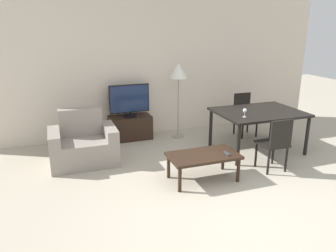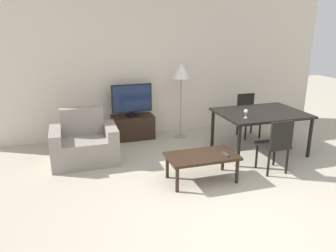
{
  "view_description": "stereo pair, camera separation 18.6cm",
  "coord_description": "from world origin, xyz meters",
  "px_view_note": "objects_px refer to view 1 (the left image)",
  "views": [
    {
      "loc": [
        -2.03,
        -2.99,
        2.19
      ],
      "look_at": [
        -0.38,
        1.66,
        0.65
      ],
      "focal_mm": 35.0,
      "sensor_mm": 36.0,
      "label": 1
    },
    {
      "loc": [
        -1.85,
        -3.05,
        2.19
      ],
      "look_at": [
        -0.38,
        1.66,
        0.65
      ],
      "focal_mm": 35.0,
      "sensor_mm": 36.0,
      "label": 2
    }
  ],
  "objects_px": {
    "tv_stand": "(130,128)",
    "tv": "(129,100)",
    "coffee_table": "(203,157)",
    "dining_table": "(258,115)",
    "wine_glass_left": "(245,111)",
    "dining_chair_far": "(244,112)",
    "dining_chair_near": "(276,142)",
    "floor_lamp": "(178,74)",
    "remote_primary": "(227,153)",
    "armchair": "(83,145)"
  },
  "relations": [
    {
      "from": "coffee_table",
      "to": "tv",
      "type": "bearing_deg",
      "value": 105.41
    },
    {
      "from": "wine_glass_left",
      "to": "dining_chair_far",
      "type": "bearing_deg",
      "value": 57.37
    },
    {
      "from": "dining_chair_far",
      "to": "dining_chair_near",
      "type": "bearing_deg",
      "value": -106.86
    },
    {
      "from": "tv_stand",
      "to": "floor_lamp",
      "type": "xyz_separation_m",
      "value": [
        0.94,
        -0.19,
        1.04
      ]
    },
    {
      "from": "tv_stand",
      "to": "floor_lamp",
      "type": "distance_m",
      "value": 1.42
    },
    {
      "from": "floor_lamp",
      "to": "wine_glass_left",
      "type": "height_order",
      "value": "floor_lamp"
    },
    {
      "from": "floor_lamp",
      "to": "dining_table",
      "type": "bearing_deg",
      "value": -47.55
    },
    {
      "from": "dining_chair_far",
      "to": "wine_glass_left",
      "type": "distance_m",
      "value": 1.36
    },
    {
      "from": "wine_glass_left",
      "to": "floor_lamp",
      "type": "bearing_deg",
      "value": 113.48
    },
    {
      "from": "dining_chair_far",
      "to": "wine_glass_left",
      "type": "xyz_separation_m",
      "value": [
        -0.71,
        -1.1,
        0.35
      ]
    },
    {
      "from": "armchair",
      "to": "dining_chair_near",
      "type": "bearing_deg",
      "value": -25.63
    },
    {
      "from": "floor_lamp",
      "to": "dining_chair_near",
      "type": "bearing_deg",
      "value": -68.16
    },
    {
      "from": "coffee_table",
      "to": "tv_stand",
      "type": "bearing_deg",
      "value": 105.39
    },
    {
      "from": "tv_stand",
      "to": "wine_glass_left",
      "type": "height_order",
      "value": "wine_glass_left"
    },
    {
      "from": "dining_chair_far",
      "to": "wine_glass_left",
      "type": "height_order",
      "value": "wine_glass_left"
    },
    {
      "from": "dining_chair_near",
      "to": "coffee_table",
      "type": "bearing_deg",
      "value": 175.63
    },
    {
      "from": "coffee_table",
      "to": "remote_primary",
      "type": "distance_m",
      "value": 0.34
    },
    {
      "from": "remote_primary",
      "to": "dining_chair_far",
      "type": "bearing_deg",
      "value": 51.7
    },
    {
      "from": "coffee_table",
      "to": "dining_chair_near",
      "type": "distance_m",
      "value": 1.17
    },
    {
      "from": "dining_chair_far",
      "to": "remote_primary",
      "type": "bearing_deg",
      "value": -128.3
    },
    {
      "from": "armchair",
      "to": "tv_stand",
      "type": "distance_m",
      "value": 1.34
    },
    {
      "from": "dining_chair_far",
      "to": "floor_lamp",
      "type": "relative_size",
      "value": 0.57
    },
    {
      "from": "tv",
      "to": "dining_chair_far",
      "type": "relative_size",
      "value": 0.92
    },
    {
      "from": "tv",
      "to": "wine_glass_left",
      "type": "height_order",
      "value": "tv"
    },
    {
      "from": "coffee_table",
      "to": "armchair",
      "type": "bearing_deg",
      "value": 142.12
    },
    {
      "from": "tv_stand",
      "to": "dining_chair_far",
      "type": "bearing_deg",
      "value": -12.6
    },
    {
      "from": "dining_table",
      "to": "tv",
      "type": "bearing_deg",
      "value": 145.95
    },
    {
      "from": "tv_stand",
      "to": "tv",
      "type": "bearing_deg",
      "value": -90.0
    },
    {
      "from": "tv",
      "to": "wine_glass_left",
      "type": "bearing_deg",
      "value": -45.98
    },
    {
      "from": "tv_stand",
      "to": "wine_glass_left",
      "type": "bearing_deg",
      "value": -46.02
    },
    {
      "from": "coffee_table",
      "to": "floor_lamp",
      "type": "bearing_deg",
      "value": 79.58
    },
    {
      "from": "dining_table",
      "to": "wine_glass_left",
      "type": "relative_size",
      "value": 10.09
    },
    {
      "from": "dining_chair_far",
      "to": "armchair",
      "type": "bearing_deg",
      "value": -173.16
    },
    {
      "from": "dining_table",
      "to": "dining_chair_near",
      "type": "height_order",
      "value": "dining_chair_near"
    },
    {
      "from": "dining_table",
      "to": "floor_lamp",
      "type": "relative_size",
      "value": 0.99
    },
    {
      "from": "armchair",
      "to": "remote_primary",
      "type": "xyz_separation_m",
      "value": [
        1.89,
        -1.33,
        0.11
      ]
    },
    {
      "from": "tv",
      "to": "floor_lamp",
      "type": "distance_m",
      "value": 1.08
    },
    {
      "from": "remote_primary",
      "to": "coffee_table",
      "type": "bearing_deg",
      "value": 162.12
    },
    {
      "from": "coffee_table",
      "to": "dining_chair_far",
      "type": "relative_size",
      "value": 1.19
    },
    {
      "from": "tv",
      "to": "coffee_table",
      "type": "height_order",
      "value": "tv"
    },
    {
      "from": "dining_table",
      "to": "floor_lamp",
      "type": "xyz_separation_m",
      "value": [
        -1.07,
        1.16,
        0.61
      ]
    },
    {
      "from": "dining_chair_near",
      "to": "remote_primary",
      "type": "distance_m",
      "value": 0.84
    },
    {
      "from": "floor_lamp",
      "to": "remote_primary",
      "type": "distance_m",
      "value": 2.21
    },
    {
      "from": "dining_table",
      "to": "wine_glass_left",
      "type": "bearing_deg",
      "value": -150.54
    },
    {
      "from": "dining_chair_near",
      "to": "floor_lamp",
      "type": "height_order",
      "value": "floor_lamp"
    },
    {
      "from": "tv",
      "to": "dining_chair_near",
      "type": "distance_m",
      "value": 2.83
    },
    {
      "from": "dining_table",
      "to": "remote_primary",
      "type": "height_order",
      "value": "dining_table"
    },
    {
      "from": "dining_chair_near",
      "to": "dining_chair_far",
      "type": "relative_size",
      "value": 1.0
    },
    {
      "from": "coffee_table",
      "to": "wine_glass_left",
      "type": "distance_m",
      "value": 1.2
    },
    {
      "from": "floor_lamp",
      "to": "wine_glass_left",
      "type": "bearing_deg",
      "value": -66.52
    }
  ]
}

